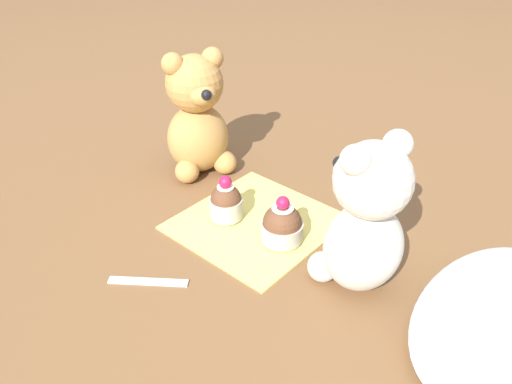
{
  "coord_description": "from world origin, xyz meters",
  "views": [
    {
      "loc": [
        0.45,
        0.39,
        0.44
      ],
      "look_at": [
        0.0,
        0.0,
        0.06
      ],
      "focal_mm": 35.0,
      "sensor_mm": 36.0,
      "label": 1
    }
  ],
  "objects": [
    {
      "name": "teaspoon",
      "position": [
        0.18,
        -0.02,
        0.0
      ],
      "size": [
        0.07,
        0.09,
        0.01
      ],
      "primitive_type": "cube",
      "rotation": [
        0.0,
        0.0,
        5.36
      ],
      "color": "silver",
      "rests_on": "ground_plane"
    },
    {
      "name": "knitted_placemat",
      "position": [
        0.0,
        0.0,
        0.0
      ],
      "size": [
        0.21,
        0.21,
        0.01
      ],
      "primitive_type": "cube",
      "color": "#E0D166",
      "rests_on": "ground_plane"
    },
    {
      "name": "teddy_bear_tan",
      "position": [
        -0.06,
        -0.18,
        0.1
      ],
      "size": [
        0.13,
        0.13,
        0.21
      ],
      "rotation": [
        0.0,
        0.0,
        2.74
      ],
      "color": "#B78447",
      "rests_on": "ground_plane"
    },
    {
      "name": "cupcake_near_cream_bear",
      "position": [
        0.01,
        0.06,
        0.03
      ],
      "size": [
        0.06,
        0.06,
        0.07
      ],
      "color": "#B2ADA3",
      "rests_on": "knitted_placemat"
    },
    {
      "name": "cupcake_near_tan_bear",
      "position": [
        0.02,
        -0.04,
        0.03
      ],
      "size": [
        0.05,
        0.05,
        0.07
      ],
      "color": "#B2ADA3",
      "rests_on": "knitted_placemat"
    },
    {
      "name": "tulle_cloth",
      "position": [
        -0.03,
        0.34,
        0.02
      ],
      "size": [
        0.29,
        0.17,
        0.04
      ],
      "primitive_type": "ellipsoid",
      "color": "white",
      "rests_on": "ground_plane"
    },
    {
      "name": "teddy_bear_cream",
      "position": [
        0.01,
        0.18,
        0.1
      ],
      "size": [
        0.12,
        0.12,
        0.2
      ],
      "rotation": [
        0.0,
        0.0,
        -0.25
      ],
      "color": "beige",
      "rests_on": "ground_plane"
    },
    {
      "name": "ground_plane",
      "position": [
        0.0,
        0.0,
        0.0
      ],
      "size": [
        4.0,
        4.0,
        0.0
      ],
      "primitive_type": "plane",
      "color": "brown"
    }
  ]
}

